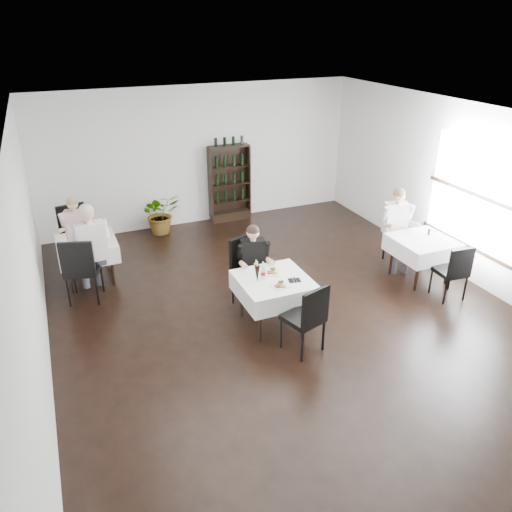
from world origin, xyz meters
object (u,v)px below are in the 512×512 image
(potted_tree, at_px, (161,213))
(diner_main, at_px, (254,260))
(wine_shelf, at_px, (230,184))
(main_table, at_px, (273,287))

(potted_tree, height_order, diner_main, diner_main)
(wine_shelf, relative_size, main_table, 1.70)
(diner_main, bearing_deg, wine_shelf, 75.59)
(potted_tree, relative_size, diner_main, 0.64)
(main_table, relative_size, potted_tree, 1.17)
(wine_shelf, xyz_separation_m, potted_tree, (-1.64, -0.16, -0.41))
(potted_tree, bearing_deg, wine_shelf, 5.41)
(main_table, bearing_deg, wine_shelf, 78.22)
(potted_tree, bearing_deg, diner_main, -78.83)
(wine_shelf, relative_size, diner_main, 1.28)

